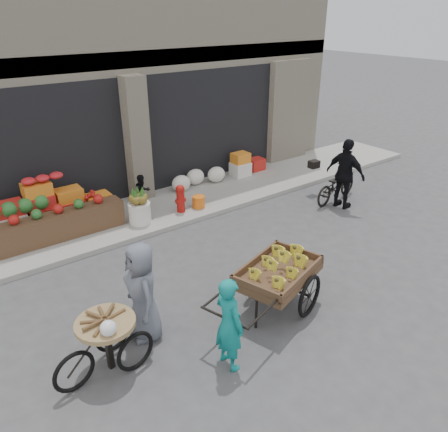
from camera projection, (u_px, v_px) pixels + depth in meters
ground at (265, 285)px, 8.23m from camera, size 80.00×80.00×0.00m
sidewalk at (158, 210)px, 11.17m from camera, size 18.00×2.20×0.12m
building at (84, 60)px, 12.58m from camera, size 14.00×6.45×7.00m
fruit_display at (53, 209)px, 9.76m from camera, size 3.10×1.12×1.24m
pineapple_bin at (140, 213)px, 10.27m from camera, size 0.52×0.52×0.50m
fire_hydrant at (180, 197)px, 10.77m from camera, size 0.22×0.22×0.71m
orange_bucket at (199, 202)px, 11.10m from camera, size 0.32×0.32×0.30m
right_bay_goods at (226, 170)px, 12.86m from camera, size 3.35×0.60×0.70m
seated_person at (142, 193)px, 10.82m from camera, size 0.51×0.43×0.93m
banana_cart at (277, 272)px, 7.25m from camera, size 2.70×1.68×1.06m
vendor_woman at (229, 324)px, 6.11m from camera, size 0.36×0.54×1.48m
tricycle_cart at (107, 337)px, 6.12m from camera, size 1.46×0.97×0.95m
vendor_grey at (142, 292)px, 6.65m from camera, size 0.63×0.87×1.65m
bicycle at (336, 185)px, 11.67m from camera, size 1.78×0.84×0.90m
cyclist at (345, 174)px, 11.08m from camera, size 0.59×1.12×1.82m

